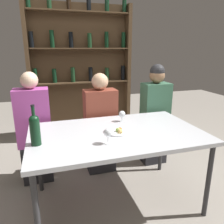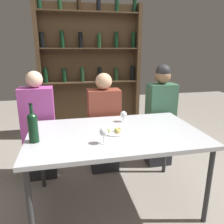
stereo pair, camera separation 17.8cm
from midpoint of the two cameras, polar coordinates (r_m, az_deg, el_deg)
ground_plane at (r=2.40m, az=3.07°, el=-22.36°), size 10.00×10.00×0.00m
dining_table at (r=2.03m, az=3.37°, el=-6.66°), size 1.57×0.96×0.76m
wine_rack_wall at (r=3.78m, az=-4.36°, el=11.71°), size 1.70×0.21×2.31m
wine_bottle at (r=1.84m, az=-17.39°, el=-3.54°), size 0.08×0.08×0.33m
wine_glass_0 at (r=2.28m, az=5.26°, el=-0.72°), size 0.07×0.07×0.11m
wine_glass_1 at (r=1.74m, az=0.76°, el=-5.48°), size 0.07×0.07×0.13m
food_plate_0 at (r=2.00m, az=3.47°, el=-5.07°), size 0.23×0.23×0.05m
seated_person_left at (r=2.62m, az=-16.66°, el=-4.46°), size 0.36×0.22×1.27m
seated_person_center at (r=2.67m, az=-0.15°, el=-3.83°), size 0.38×0.22×1.23m
seated_person_right at (r=2.88m, az=14.22°, el=-1.47°), size 0.34×0.22×1.32m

